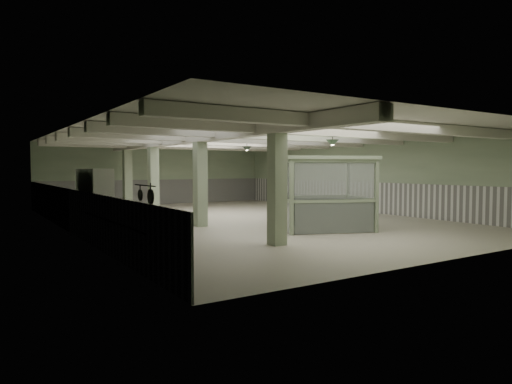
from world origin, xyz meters
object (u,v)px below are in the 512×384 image
prep_counter (128,237)px  filing_cabinet (357,211)px  guard_booth (322,180)px  walkin_cooler (95,204)px

prep_counter → filing_cabinet: (9.20, 1.10, 0.11)m
guard_booth → filing_cabinet: size_ratio=3.55×
walkin_cooler → guard_booth: 7.75m
prep_counter → walkin_cooler: (-0.08, 3.01, 0.63)m
filing_cabinet → prep_counter: bearing=-151.1°
guard_booth → prep_counter: bearing=-150.3°
guard_booth → filing_cabinet: bearing=23.5°
walkin_cooler → guard_booth: (7.47, -1.97, 0.68)m
prep_counter → walkin_cooler: walkin_cooler is taller
prep_counter → guard_booth: (7.38, 1.04, 1.30)m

